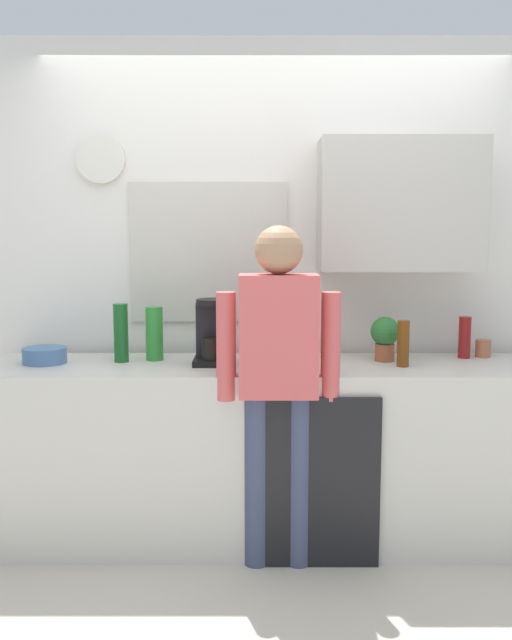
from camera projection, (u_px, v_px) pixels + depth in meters
name	position (u px, v px, depth m)	size (l,w,h in m)	color
ground_plane	(278.00, 563.00, 3.28)	(8.00, 8.00, 0.00)	beige
kitchen_counter	(276.00, 451.00, 3.52)	(2.93, 0.64, 0.91)	beige
dishwasher_panel	(320.00, 483.00, 3.20)	(0.56, 0.02, 0.82)	black
back_wall_assembly	(289.00, 270.00, 3.80)	(4.53, 0.42, 2.60)	white
coffee_maker	(214.00, 335.00, 3.47)	(0.20, 0.20, 0.33)	black
bottle_red_vinegar	(465.00, 337.00, 3.62)	(0.06, 0.06, 0.22)	maroon
bottle_amber_beer	(403.00, 344.00, 3.39)	(0.06, 0.06, 0.23)	brown
bottle_clear_soda	(154.00, 333.00, 3.56)	(0.09, 0.09, 0.28)	#2D8C33
bottle_green_wine	(121.00, 333.00, 3.51)	(0.07, 0.07, 0.30)	#195923
bottle_olive_oil	(283.00, 334.00, 3.63)	(0.06, 0.06, 0.25)	olive
cup_terracotta_mug	(483.00, 348.00, 3.66)	(0.08, 0.08, 0.09)	#B26647
cup_yellow_cup	(306.00, 357.00, 3.43)	(0.07, 0.07, 0.09)	yellow
mixing_bowl	(45.00, 355.00, 3.48)	(0.22, 0.22, 0.08)	#4C72A5
potted_plant	(385.00, 336.00, 3.53)	(0.15, 0.15, 0.23)	#9E5638
person_at_sink	(278.00, 368.00, 3.16)	(0.57, 0.22, 1.60)	#3F4766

